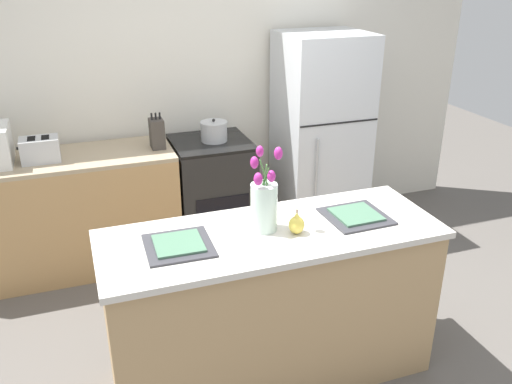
{
  "coord_description": "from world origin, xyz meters",
  "views": [
    {
      "loc": [
        -0.91,
        -2.33,
        2.24
      ],
      "look_at": [
        0.0,
        0.25,
        1.04
      ],
      "focal_mm": 38.0,
      "sensor_mm": 36.0,
      "label": 1
    }
  ],
  "objects": [
    {
      "name": "back_counter",
      "position": [
        -1.06,
        1.6,
        0.45
      ],
      "size": [
        1.68,
        0.6,
        0.91
      ],
      "color": "tan",
      "rests_on": "ground_plane"
    },
    {
      "name": "stove_range",
      "position": [
        0.1,
        1.6,
        0.45
      ],
      "size": [
        0.6,
        0.61,
        0.91
      ],
      "color": "black",
      "rests_on": "ground_plane"
    },
    {
      "name": "cooking_pot",
      "position": [
        0.13,
        1.59,
        0.99
      ],
      "size": [
        0.21,
        0.21,
        0.18
      ],
      "color": "#B2B5B7",
      "rests_on": "stove_range"
    },
    {
      "name": "toaster",
      "position": [
        -1.14,
        1.56,
        0.99
      ],
      "size": [
        0.28,
        0.18,
        0.17
      ],
      "color": "#B7BABC",
      "rests_on": "back_counter"
    },
    {
      "name": "back_wall",
      "position": [
        0.0,
        2.0,
        1.35
      ],
      "size": [
        5.2,
        0.08,
        2.7
      ],
      "color": "silver",
      "rests_on": "ground_plane"
    },
    {
      "name": "knife_block",
      "position": [
        -0.32,
        1.58,
        1.02
      ],
      "size": [
        0.1,
        0.14,
        0.27
      ],
      "color": "#3D3833",
      "rests_on": "back_counter"
    },
    {
      "name": "ground_plane",
      "position": [
        0.0,
        0.0,
        0.0
      ],
      "size": [
        10.0,
        10.0,
        0.0
      ],
      "primitive_type": "plane",
      "color": "#59544F"
    },
    {
      "name": "pear_figurine",
      "position": [
        0.11,
        -0.06,
        0.98
      ],
      "size": [
        0.08,
        0.08,
        0.13
      ],
      "color": "#E5CC4C",
      "rests_on": "kitchen_island"
    },
    {
      "name": "refrigerator",
      "position": [
        1.05,
        1.6,
        0.85
      ],
      "size": [
        0.68,
        0.67,
        1.69
      ],
      "color": "silver",
      "rests_on": "ground_plane"
    },
    {
      "name": "plate_setting_right",
      "position": [
        0.49,
        -0.0,
        0.93
      ],
      "size": [
        0.33,
        0.33,
        0.02
      ],
      "color": "#333338",
      "rests_on": "kitchen_island"
    },
    {
      "name": "flower_vase",
      "position": [
        -0.03,
        0.04,
        1.07
      ],
      "size": [
        0.17,
        0.19,
        0.45
      ],
      "color": "silver",
      "rests_on": "kitchen_island"
    },
    {
      "name": "plate_setting_left",
      "position": [
        -0.49,
        -0.0,
        0.93
      ],
      "size": [
        0.33,
        0.33,
        0.02
      ],
      "color": "#333338",
      "rests_on": "kitchen_island"
    },
    {
      "name": "kitchen_island",
      "position": [
        0.0,
        0.0,
        0.46
      ],
      "size": [
        1.8,
        0.66,
        0.92
      ],
      "color": "tan",
      "rests_on": "ground_plane"
    }
  ]
}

